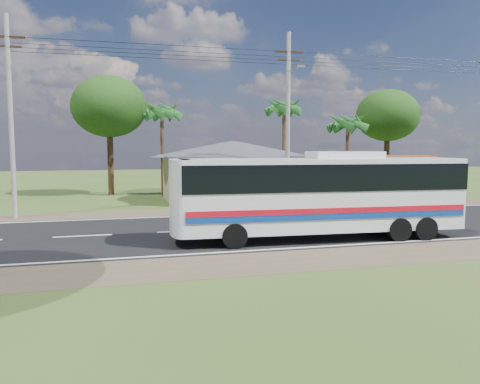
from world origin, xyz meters
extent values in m
plane|color=#354A1A|center=(0.00, 0.00, 0.00)|extent=(120.00, 120.00, 0.00)
cube|color=black|center=(0.00, 0.00, 0.01)|extent=(120.00, 10.00, 0.02)
cube|color=brown|center=(0.00, 6.50, 0.01)|extent=(120.00, 3.00, 0.01)
cube|color=brown|center=(0.00, -6.50, 0.01)|extent=(120.00, 3.00, 0.01)
cube|color=silver|center=(0.00, 4.70, 0.03)|extent=(120.00, 0.15, 0.01)
cube|color=silver|center=(0.00, -4.70, 0.03)|extent=(120.00, 0.15, 0.01)
cube|color=silver|center=(0.00, 0.00, 0.03)|extent=(120.00, 0.15, 0.01)
cube|color=tan|center=(1.00, 13.00, 1.60)|extent=(10.00, 8.00, 3.20)
cube|color=#4C4F54|center=(1.00, 13.00, 3.25)|extent=(10.60, 8.60, 0.10)
pyramid|color=#4C4F54|center=(1.00, 13.00, 4.40)|extent=(12.40, 10.00, 1.20)
cube|color=black|center=(-2.00, 8.98, 1.70)|extent=(1.20, 0.08, 1.20)
cube|color=black|center=(1.00, 8.98, 1.70)|extent=(1.20, 0.08, 1.20)
cube|color=black|center=(4.00, 8.98, 1.70)|extent=(1.20, 0.08, 1.20)
cylinder|color=#3A2615|center=(10.70, 6.70, 1.30)|extent=(0.16, 0.16, 2.60)
cylinder|color=#3A2615|center=(10.70, 10.30, 1.30)|extent=(0.16, 0.16, 2.60)
cylinder|color=#3A2615|center=(15.30, 6.70, 1.30)|extent=(0.16, 0.16, 2.60)
cylinder|color=#3A2615|center=(15.30, 10.30, 1.30)|extent=(0.16, 0.16, 2.60)
cube|color=brown|center=(13.00, 7.40, 2.90)|extent=(5.20, 2.28, 0.90)
cube|color=brown|center=(13.00, 9.60, 2.90)|extent=(5.20, 2.28, 0.90)
cube|color=#3A2615|center=(13.00, 8.50, 3.25)|extent=(5.20, 0.12, 0.12)
cube|color=#9E9E99|center=(12.00, 5.60, 0.45)|extent=(7.00, 0.30, 0.90)
cylinder|color=#9E9E99|center=(-13.00, 6.50, 5.50)|extent=(0.26, 0.26, 11.00)
cube|color=#3A2615|center=(-13.00, 6.50, 9.80)|extent=(1.80, 0.12, 0.12)
cube|color=#3A2615|center=(-13.00, 6.50, 9.30)|extent=(1.40, 0.10, 0.10)
cylinder|color=#9E9E99|center=(3.00, 6.50, 5.50)|extent=(0.26, 0.26, 11.00)
cube|color=#3A2615|center=(3.00, 6.50, 9.80)|extent=(1.80, 0.12, 0.12)
cube|color=#3A2615|center=(3.00, 6.50, 9.30)|extent=(1.40, 0.10, 0.10)
cylinder|color=gray|center=(3.00, 5.50, 8.60)|extent=(0.08, 2.00, 0.08)
cube|color=gray|center=(3.00, 4.50, 8.60)|extent=(0.50, 0.18, 0.12)
cylinder|color=black|center=(-5.00, 6.50, 9.60)|extent=(16.00, 0.02, 0.02)
cylinder|color=black|center=(10.50, 6.50, 9.60)|extent=(15.00, 0.02, 0.02)
cylinder|color=#47301E|center=(9.50, 11.00, 3.00)|extent=(0.28, 0.28, 6.00)
cylinder|color=#47301E|center=(6.00, 15.50, 3.75)|extent=(0.28, 0.28, 7.50)
cylinder|color=#47301E|center=(-4.00, 16.00, 3.50)|extent=(0.28, 0.28, 7.00)
cylinder|color=#47301E|center=(-8.00, 18.00, 2.97)|extent=(0.50, 0.50, 5.95)
ellipsoid|color=#193B10|center=(-8.00, 18.00, 7.15)|extent=(6.00, 6.00, 4.92)
cylinder|color=#47301E|center=(16.00, 16.00, 2.80)|extent=(0.50, 0.50, 5.60)
ellipsoid|color=#193B10|center=(16.00, 16.00, 6.72)|extent=(5.60, 5.60, 4.59)
cube|color=silver|center=(0.95, -3.19, 1.95)|extent=(12.13, 3.19, 3.00)
cube|color=black|center=(0.95, -3.19, 2.70)|extent=(12.18, 3.25, 1.10)
cube|color=black|center=(-5.04, -2.84, 2.35)|extent=(0.25, 2.30, 1.80)
cube|color=#B50B1A|center=(0.88, -4.46, 1.40)|extent=(11.79, 0.72, 0.22)
cube|color=navy|center=(0.88, -4.46, 1.15)|extent=(11.79, 0.72, 0.22)
cube|color=silver|center=(1.95, -3.25, 3.60)|extent=(3.09, 1.77, 0.30)
cylinder|color=black|center=(-3.11, -4.11, 0.50)|extent=(1.02, 0.41, 1.00)
cylinder|color=black|center=(-2.97, -1.81, 0.50)|extent=(1.02, 0.41, 1.00)
cylinder|color=black|center=(3.88, -4.51, 0.50)|extent=(1.02, 0.41, 1.00)
cylinder|color=black|center=(4.02, -2.21, 0.50)|extent=(1.02, 0.41, 1.00)
cylinder|color=black|center=(5.08, -4.58, 0.50)|extent=(1.02, 0.41, 1.00)
cylinder|color=black|center=(5.21, -2.28, 0.50)|extent=(1.02, 0.41, 1.00)
imported|color=black|center=(0.04, 4.97, 0.49)|extent=(1.97, 1.23, 0.98)
imported|color=navy|center=(10.72, 4.17, 0.92)|extent=(0.76, 0.61, 1.83)
camera|label=1|loc=(-7.41, -21.46, 3.97)|focal=35.00mm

